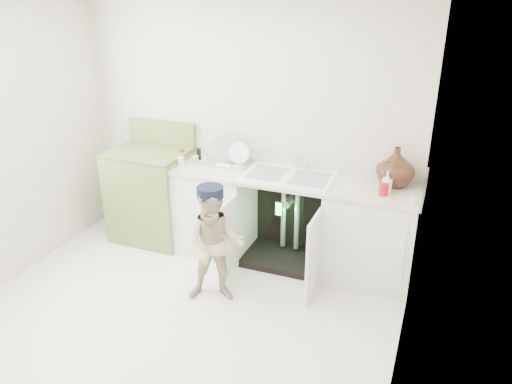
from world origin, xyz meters
TOP-DOWN VIEW (x-y plane):
  - ground at (0.00, 0.00)m, footprint 3.50×3.50m
  - room_shell at (0.00, 0.00)m, footprint 6.00×5.50m
  - counter_run at (0.59, 1.21)m, footprint 2.44×1.02m
  - avocado_stove at (-0.95, 1.18)m, footprint 0.79×0.65m
  - repair_worker at (0.18, 0.37)m, footprint 0.74×0.77m

SIDE VIEW (x-z plane):
  - ground at x=0.00m, z-range 0.00..0.00m
  - counter_run at x=0.59m, z-range -0.15..1.11m
  - avocado_stove at x=-0.95m, z-range -0.11..1.11m
  - repair_worker at x=0.18m, z-range 0.00..1.06m
  - room_shell at x=0.00m, z-range 0.62..1.88m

